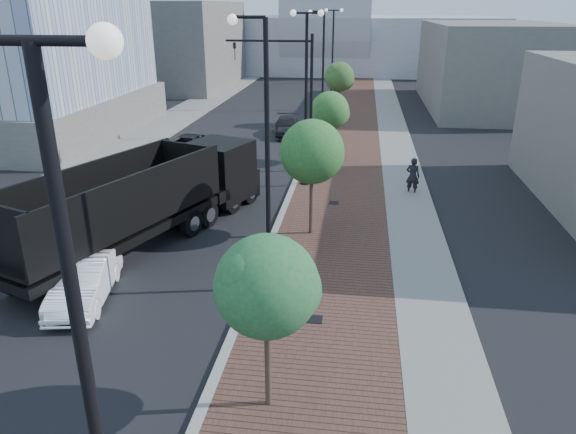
# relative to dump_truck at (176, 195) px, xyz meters

# --- Properties ---
(sidewalk) EXTENTS (7.00, 140.00, 0.12)m
(sidewalk) POSITION_rel_dump_truck_xyz_m (7.97, 24.91, -1.52)
(sidewalk) COLOR #4C2D23
(sidewalk) RESTS_ON ground
(concrete_strip) EXTENTS (2.40, 140.00, 0.13)m
(concrete_strip) POSITION_rel_dump_truck_xyz_m (10.67, 24.91, -1.51)
(concrete_strip) COLOR slate
(concrete_strip) RESTS_ON ground
(curb) EXTENTS (0.30, 140.00, 0.14)m
(curb) POSITION_rel_dump_truck_xyz_m (4.47, 24.91, -1.51)
(curb) COLOR gray
(curb) RESTS_ON ground
(west_sidewalk) EXTENTS (4.00, 140.00, 0.12)m
(west_sidewalk) POSITION_rel_dump_truck_xyz_m (-8.53, 24.91, -1.52)
(west_sidewalk) COLOR slate
(west_sidewalk) RESTS_ON ground
(dump_truck) EXTENTS (7.34, 13.85, 3.75)m
(dump_truck) POSITION_rel_dump_truck_xyz_m (0.00, 0.00, 0.00)
(dump_truck) COLOR black
(dump_truck) RESTS_ON ground
(white_sedan) EXTENTS (2.33, 4.58, 1.44)m
(white_sedan) POSITION_rel_dump_truck_xyz_m (-1.02, -6.70, -0.86)
(white_sedan) COLOR white
(white_sedan) RESTS_ON ground
(dark_car_mid) EXTENTS (2.88, 5.19, 1.38)m
(dark_car_mid) POSITION_rel_dump_truck_xyz_m (-3.49, 12.17, -0.89)
(dark_car_mid) COLOR black
(dark_car_mid) RESTS_ON ground
(dark_car_far) EXTENTS (2.65, 5.05, 1.40)m
(dark_car_far) POSITION_rel_dump_truck_xyz_m (2.39, 19.33, -0.88)
(dark_car_far) COLOR black
(dark_car_far) RESTS_ON ground
(pedestrian) EXTENTS (0.84, 0.68, 2.01)m
(pedestrian) POSITION_rel_dump_truck_xyz_m (10.92, 6.22, -0.58)
(pedestrian) COLOR black
(pedestrian) RESTS_ON ground
(streetlight_0) EXTENTS (1.72, 0.56, 9.28)m
(streetlight_0) POSITION_rel_dump_truck_xyz_m (5.07, -17.09, 3.24)
(streetlight_0) COLOR black
(streetlight_0) RESTS_ON ground
(streetlight_1) EXTENTS (1.44, 0.56, 9.21)m
(streetlight_1) POSITION_rel_dump_truck_xyz_m (4.96, -5.09, 2.76)
(streetlight_1) COLOR black
(streetlight_1) RESTS_ON ground
(streetlight_2) EXTENTS (1.72, 0.56, 9.28)m
(streetlight_2) POSITION_rel_dump_truck_xyz_m (5.07, 6.91, 3.24)
(streetlight_2) COLOR black
(streetlight_2) RESTS_ON ground
(streetlight_3) EXTENTS (1.44, 0.56, 9.21)m
(streetlight_3) POSITION_rel_dump_truck_xyz_m (4.96, 18.91, 2.76)
(streetlight_3) COLOR black
(streetlight_3) RESTS_ON ground
(streetlight_4) EXTENTS (1.72, 0.56, 9.28)m
(streetlight_4) POSITION_rel_dump_truck_xyz_m (5.07, 30.91, 3.24)
(streetlight_4) COLOR black
(streetlight_4) RESTS_ON ground
(traffic_mast) EXTENTS (5.09, 0.20, 8.00)m
(traffic_mast) POSITION_rel_dump_truck_xyz_m (4.17, 9.91, 3.40)
(traffic_mast) COLOR black
(traffic_mast) RESTS_ON ground
(tree_0) EXTENTS (2.48, 2.44, 4.67)m
(tree_0) POSITION_rel_dump_truck_xyz_m (6.12, -11.07, 1.86)
(tree_0) COLOR #382619
(tree_0) RESTS_ON ground
(tree_1) EXTENTS (2.70, 2.70, 5.14)m
(tree_1) POSITION_rel_dump_truck_xyz_m (6.12, -0.07, 2.20)
(tree_1) COLOR #382619
(tree_1) RESTS_ON ground
(tree_2) EXTENTS (2.44, 2.41, 4.56)m
(tree_2) POSITION_rel_dump_truck_xyz_m (6.12, 11.93, 1.76)
(tree_2) COLOR #382619
(tree_2) RESTS_ON ground
(tree_3) EXTENTS (2.47, 2.44, 5.23)m
(tree_3) POSITION_rel_dump_truck_xyz_m (6.12, 23.93, 2.42)
(tree_3) COLOR #382619
(tree_3) RESTS_ON ground
(tower_podium) EXTENTS (19.00, 19.00, 3.00)m
(tower_podium) POSITION_rel_dump_truck_xyz_m (-19.53, 16.91, -0.08)
(tower_podium) COLOR #5E5B54
(tower_podium) RESTS_ON ground
(convention_center) EXTENTS (50.00, 30.00, 50.00)m
(convention_center) POSITION_rel_dump_truck_xyz_m (2.47, 69.91, 4.43)
(convention_center) COLOR #A2A4AC
(convention_center) RESTS_ON ground
(commercial_block_nw) EXTENTS (14.00, 20.00, 10.00)m
(commercial_block_nw) POSITION_rel_dump_truck_xyz_m (-15.53, 44.91, 3.42)
(commercial_block_nw) COLOR #5F5D56
(commercial_block_nw) RESTS_ON ground
(commercial_block_ne) EXTENTS (12.00, 22.00, 8.00)m
(commercial_block_ne) POSITION_rel_dump_truck_xyz_m (20.47, 34.91, 2.42)
(commercial_block_ne) COLOR #605D56
(commercial_block_ne) RESTS_ON ground
(utility_cover_1) EXTENTS (0.50, 0.50, 0.02)m
(utility_cover_1) POSITION_rel_dump_truck_xyz_m (6.87, -7.09, -1.45)
(utility_cover_1) COLOR black
(utility_cover_1) RESTS_ON sidewalk
(utility_cover_2) EXTENTS (0.50, 0.50, 0.02)m
(utility_cover_2) POSITION_rel_dump_truck_xyz_m (6.87, 3.91, -1.45)
(utility_cover_2) COLOR black
(utility_cover_2) RESTS_ON sidewalk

